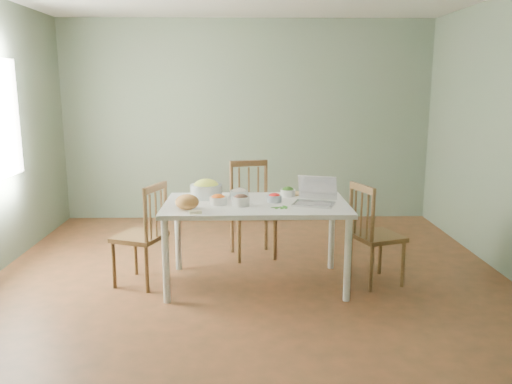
{
  "coord_description": "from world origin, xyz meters",
  "views": [
    {
      "loc": [
        -0.04,
        -4.6,
        1.83
      ],
      "look_at": [
        0.06,
        -0.01,
        0.88
      ],
      "focal_mm": 36.29,
      "sensor_mm": 36.0,
      "label": 1
    }
  ],
  "objects_px": {
    "chair_left": "(140,234)",
    "bowl_squash": "(206,189)",
    "laptop": "(314,192)",
    "chair_far": "(253,210)",
    "dining_table": "(256,244)",
    "chair_right": "(377,234)",
    "bread_boule": "(187,202)"
  },
  "relations": [
    {
      "from": "dining_table",
      "to": "chair_left",
      "type": "relative_size",
      "value": 1.74
    },
    {
      "from": "chair_far",
      "to": "laptop",
      "type": "relative_size",
      "value": 2.89
    },
    {
      "from": "bowl_squash",
      "to": "dining_table",
      "type": "bearing_deg",
      "value": -25.47
    },
    {
      "from": "dining_table",
      "to": "bowl_squash",
      "type": "xyz_separation_m",
      "value": [
        -0.47,
        0.22,
        0.48
      ]
    },
    {
      "from": "chair_far",
      "to": "bread_boule",
      "type": "relative_size",
      "value": 5.05
    },
    {
      "from": "chair_left",
      "to": "chair_right",
      "type": "distance_m",
      "value": 2.2
    },
    {
      "from": "chair_left",
      "to": "bowl_squash",
      "type": "distance_m",
      "value": 0.75
    },
    {
      "from": "chair_far",
      "to": "chair_left",
      "type": "xyz_separation_m",
      "value": [
        -1.06,
        -0.77,
        -0.03
      ]
    },
    {
      "from": "dining_table",
      "to": "chair_right",
      "type": "height_order",
      "value": "chair_right"
    },
    {
      "from": "dining_table",
      "to": "chair_far",
      "type": "relative_size",
      "value": 1.62
    },
    {
      "from": "chair_left",
      "to": "laptop",
      "type": "xyz_separation_m",
      "value": [
        1.59,
        -0.13,
        0.42
      ]
    },
    {
      "from": "chair_far",
      "to": "bread_boule",
      "type": "bearing_deg",
      "value": -131.87
    },
    {
      "from": "chair_left",
      "to": "bread_boule",
      "type": "bearing_deg",
      "value": 79.58
    },
    {
      "from": "bread_boule",
      "to": "laptop",
      "type": "height_order",
      "value": "laptop"
    },
    {
      "from": "bowl_squash",
      "to": "bread_boule",
      "type": "bearing_deg",
      "value": -105.64
    },
    {
      "from": "laptop",
      "to": "bread_boule",
      "type": "bearing_deg",
      "value": -153.47
    },
    {
      "from": "chair_far",
      "to": "chair_right",
      "type": "bearing_deg",
      "value": -47.99
    },
    {
      "from": "bread_boule",
      "to": "bowl_squash",
      "type": "relative_size",
      "value": 0.68
    },
    {
      "from": "chair_far",
      "to": "bowl_squash",
      "type": "distance_m",
      "value": 0.82
    },
    {
      "from": "bread_boule",
      "to": "dining_table",
      "type": "bearing_deg",
      "value": 22.31
    },
    {
      "from": "bowl_squash",
      "to": "laptop",
      "type": "bearing_deg",
      "value": -17.82
    },
    {
      "from": "chair_right",
      "to": "bowl_squash",
      "type": "relative_size",
      "value": 3.18
    },
    {
      "from": "laptop",
      "to": "chair_far",
      "type": "bearing_deg",
      "value": 139.06
    },
    {
      "from": "dining_table",
      "to": "chair_far",
      "type": "height_order",
      "value": "chair_far"
    },
    {
      "from": "dining_table",
      "to": "bread_boule",
      "type": "height_order",
      "value": "bread_boule"
    },
    {
      "from": "chair_left",
      "to": "bowl_squash",
      "type": "height_order",
      "value": "chair_left"
    },
    {
      "from": "chair_left",
      "to": "chair_right",
      "type": "relative_size",
      "value": 1.01
    },
    {
      "from": "dining_table",
      "to": "bread_boule",
      "type": "distance_m",
      "value": 0.79
    },
    {
      "from": "chair_left",
      "to": "laptop",
      "type": "bearing_deg",
      "value": 105.55
    },
    {
      "from": "dining_table",
      "to": "laptop",
      "type": "xyz_separation_m",
      "value": [
        0.52,
        -0.09,
        0.51
      ]
    },
    {
      "from": "chair_right",
      "to": "bread_boule",
      "type": "xyz_separation_m",
      "value": [
        -1.73,
        -0.26,
        0.37
      ]
    },
    {
      "from": "chair_right",
      "to": "laptop",
      "type": "xyz_separation_m",
      "value": [
        -0.61,
        -0.1,
        0.42
      ]
    }
  ]
}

